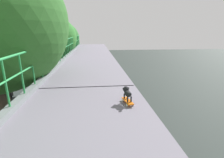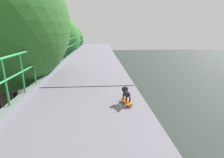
{
  "view_description": "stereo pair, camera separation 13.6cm",
  "coord_description": "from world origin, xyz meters",
  "views": [
    {
      "loc": [
        1.61,
        -3.09,
        7.0
      ],
      "look_at": [
        2.09,
        1.62,
        5.63
      ],
      "focal_mm": 26.72,
      "sensor_mm": 36.0,
      "label": 1
    },
    {
      "loc": [
        1.75,
        -3.11,
        7.0
      ],
      "look_at": [
        2.09,
        1.62,
        5.63
      ],
      "focal_mm": 26.72,
      "sensor_mm": 36.0,
      "label": 2
    }
  ],
  "objects": [
    {
      "name": "car_green_seventh",
      "position": [
        -4.47,
        16.74,
        0.67
      ],
      "size": [
        1.91,
        4.44,
        1.38
      ],
      "color": "#1E653D",
      "rests_on": "ground"
    },
    {
      "name": "car_grey_fifth",
      "position": [
        -4.63,
        9.96,
        0.62
      ],
      "size": [
        1.94,
        4.42,
        1.3
      ],
      "color": "slate",
      "rests_on": "ground"
    },
    {
      "name": "overpass_deck",
      "position": [
        1.29,
        0.0,
        5.03
      ],
      "size": [
        3.18,
        38.92,
        0.52
      ],
      "color": "slate",
      "rests_on": "bridge_pier"
    },
    {
      "name": "city_bus",
      "position": [
        -8.25,
        25.88,
        1.96
      ],
      "size": [
        2.76,
        11.62,
        3.47
      ],
      "color": "red",
      "rests_on": "ground"
    },
    {
      "name": "roadside_tree_far",
      "position": [
        -2.08,
        12.68,
        6.35
      ],
      "size": [
        4.15,
        4.15,
        8.32
      ],
      "color": "brown",
      "rests_on": "ground"
    },
    {
      "name": "roadside_tree_farthest",
      "position": [
        -2.13,
        17.79,
        6.01
      ],
      "size": [
        3.85,
        3.85,
        8.02
      ],
      "color": "#523024",
      "rests_on": "ground"
    },
    {
      "name": "toy_skateboard",
      "position": [
        2.37,
        0.59,
        5.35
      ],
      "size": [
        0.25,
        0.49,
        0.08
      ],
      "color": "orange",
      "rests_on": "overpass_deck"
    },
    {
      "name": "small_dog",
      "position": [
        2.36,
        0.64,
        5.57
      ],
      "size": [
        0.21,
        0.41,
        0.32
      ],
      "color": "black",
      "rests_on": "toy_skateboard"
    }
  ]
}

